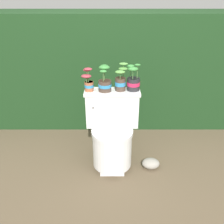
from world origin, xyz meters
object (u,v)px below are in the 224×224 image
object	(u,v)px
potted_plant_left	(88,82)
garden_stone	(150,163)
potted_plant_middle	(120,81)
potted_plant_midright	(133,81)
potted_plant_midleft	(104,82)
toilet	(112,133)

from	to	relation	value
potted_plant_left	garden_stone	size ratio (longest dim) A/B	1.30
potted_plant_left	potted_plant_middle	size ratio (longest dim) A/B	0.87
potted_plant_left	garden_stone	world-z (taller)	potted_plant_left
potted_plant_middle	potted_plant_midright	size ratio (longest dim) A/B	1.02
potted_plant_left	potted_plant_middle	world-z (taller)	potted_plant_middle
potted_plant_left	potted_plant_middle	distance (m)	0.29
potted_plant_midleft	potted_plant_middle	distance (m)	0.15
potted_plant_left	potted_plant_midleft	size ratio (longest dim) A/B	0.95
potted_plant_left	potted_plant_midright	world-z (taller)	potted_plant_midright
garden_stone	potted_plant_midleft	bearing A→B (deg)	153.73
potted_plant_midright	potted_plant_middle	bearing A→B (deg)	-177.26
potted_plant_middle	garden_stone	bearing A→B (deg)	-38.15
potted_plant_left	potted_plant_midright	bearing A→B (deg)	3.24
potted_plant_midleft	garden_stone	distance (m)	0.88
potted_plant_left	potted_plant_midright	size ratio (longest dim) A/B	0.89
potted_plant_middle	potted_plant_midright	distance (m)	0.12
potted_plant_midright	garden_stone	size ratio (longest dim) A/B	1.47
potted_plant_midleft	potted_plant_middle	size ratio (longest dim) A/B	0.92
potted_plant_left	garden_stone	xyz separation A→B (m)	(0.58, -0.21, -0.74)
garden_stone	potted_plant_left	bearing A→B (deg)	160.06
potted_plant_midleft	garden_stone	size ratio (longest dim) A/B	1.38
toilet	garden_stone	size ratio (longest dim) A/B	4.19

